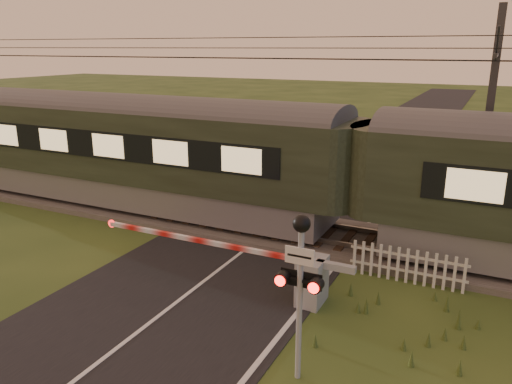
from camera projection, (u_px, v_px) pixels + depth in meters
The scene contains 9 objects.
ground at pixel (147, 326), 10.84m from camera, with size 160.00×160.00×0.00m, color #2A3F18.
road at pixel (141, 331), 10.63m from camera, with size 6.00×140.00×0.03m.
track_bed at pixel (270, 229), 16.43m from camera, with size 140.00×3.40×0.39m.
overhead_wires at pixel (272, 51), 14.85m from camera, with size 120.00×0.62×0.62m.
train at pixel (360, 174), 14.62m from camera, with size 41.87×2.89×3.90m.
boom_gate at pixel (298, 275), 11.80m from camera, with size 7.13×0.87×1.15m.
crossing_signal at pixel (300, 269), 8.55m from camera, with size 0.80×0.34×3.15m.
picket_fence at pixel (407, 266), 12.71m from camera, with size 2.96×0.08×0.93m.
catenary_mast at pixel (488, 123), 14.80m from camera, with size 0.22×2.46×7.03m.
Camera 1 is at (6.33, -7.58, 5.83)m, focal length 35.00 mm.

